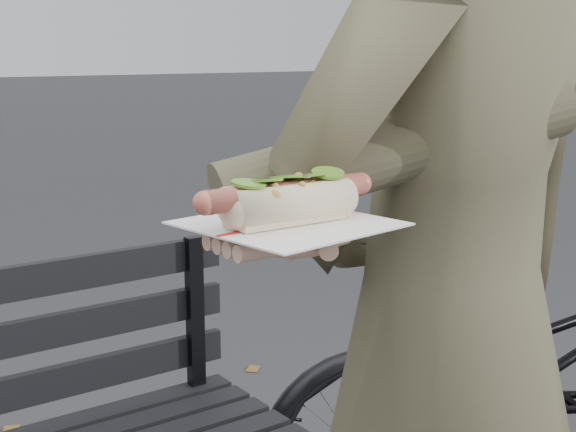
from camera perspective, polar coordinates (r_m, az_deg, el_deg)
name	(u,v)px	position (r m, az deg, el deg)	size (l,w,h in m)	color
bicycle	(531,367)	(2.48, 16.89, -10.26)	(0.58, 1.67, 0.88)	black
person	(450,338)	(1.23, 11.46, -8.47)	(0.68, 0.44, 1.86)	brown
held_hotdog	(376,164)	(1.01, 6.26, 3.71)	(0.61, 0.31, 0.20)	brown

